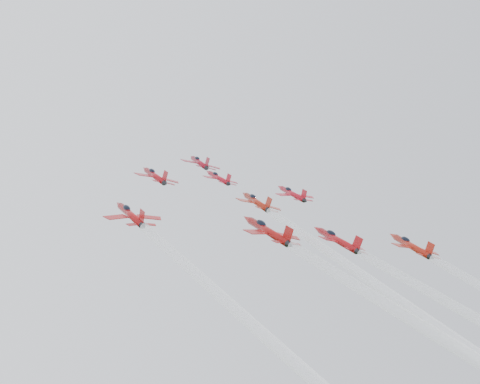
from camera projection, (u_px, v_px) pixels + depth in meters
name	position (u px, v px, depth m)	size (l,w,h in m)	color
jet_lead	(199.00, 162.00, 158.81)	(10.12, 13.05, 7.90)	maroon
jet_row2_left	(155.00, 175.00, 130.06)	(9.39, 12.12, 7.34)	#9F0F16
jet_row2_center	(218.00, 178.00, 144.48)	(8.46, 10.91, 6.61)	#AD101F
jet_row2_right	(292.00, 193.00, 146.71)	(9.37, 12.09, 7.33)	#B0101E
jet_center	(412.00, 302.00, 87.35)	(9.72, 92.89, 52.02)	#A11F0F
jet_rear_farleft	(258.00, 354.00, 60.22)	(8.78, 83.95, 47.01)	#A20F11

